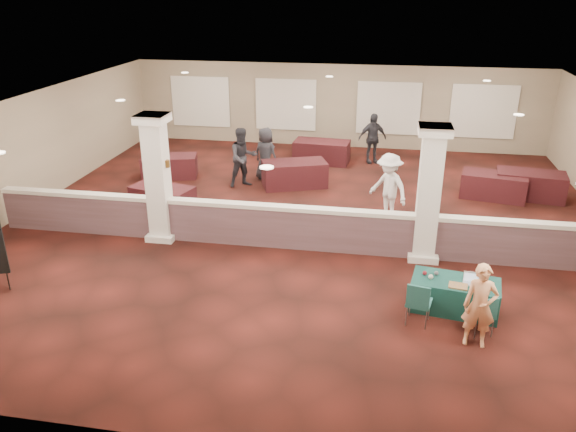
% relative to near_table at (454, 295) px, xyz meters
% --- Properties ---
extents(ground, '(16.00, 16.00, 0.00)m').
position_rel_near_table_xyz_m(ground, '(-3.50, 3.72, -0.32)').
color(ground, '#3F140F').
rests_on(ground, ground).
extents(wall_back, '(16.00, 0.04, 3.20)m').
position_rel_near_table_xyz_m(wall_back, '(-3.50, 11.72, 1.28)').
color(wall_back, '#7F6F58').
rests_on(wall_back, ground).
extents(wall_front, '(16.00, 0.04, 3.20)m').
position_rel_near_table_xyz_m(wall_front, '(-3.50, -4.28, 1.28)').
color(wall_front, '#7F6F58').
rests_on(wall_front, ground).
extents(wall_left, '(0.04, 16.00, 3.20)m').
position_rel_near_table_xyz_m(wall_left, '(-11.50, 3.72, 1.28)').
color(wall_left, '#7F6F58').
rests_on(wall_left, ground).
extents(ceiling, '(16.00, 16.00, 0.02)m').
position_rel_near_table_xyz_m(ceiling, '(-3.50, 3.72, 2.88)').
color(ceiling, white).
rests_on(ceiling, wall_back).
extents(partition_wall, '(15.60, 0.28, 1.10)m').
position_rel_near_table_xyz_m(partition_wall, '(-3.50, 2.22, 0.25)').
color(partition_wall, '#4E3437').
rests_on(partition_wall, ground).
extents(column_left, '(0.72, 0.72, 3.20)m').
position_rel_near_table_xyz_m(column_left, '(-7.00, 2.22, 1.31)').
color(column_left, white).
rests_on(column_left, ground).
extents(column_right, '(0.72, 0.72, 3.20)m').
position_rel_near_table_xyz_m(column_right, '(-0.50, 2.22, 1.31)').
color(column_right, white).
rests_on(column_right, ground).
extents(sconce_left, '(0.12, 0.12, 0.18)m').
position_rel_near_table_xyz_m(sconce_left, '(-7.28, 2.22, 1.68)').
color(sconce_left, brown).
rests_on(sconce_left, column_left).
extents(sconce_right, '(0.12, 0.12, 0.18)m').
position_rel_near_table_xyz_m(sconce_right, '(-6.72, 2.22, 1.68)').
color(sconce_right, brown).
rests_on(sconce_right, column_left).
extents(near_table, '(1.79, 1.09, 0.64)m').
position_rel_near_table_xyz_m(near_table, '(0.00, 0.00, 0.00)').
color(near_table, '#0F3933').
rests_on(near_table, ground).
extents(conf_chair_main, '(0.54, 0.54, 0.83)m').
position_rel_near_table_xyz_m(conf_chair_main, '(0.42, -0.83, 0.17)').
color(conf_chair_main, '#1B4E4B').
rests_on(conf_chair_main, ground).
extents(conf_chair_side, '(0.53, 0.54, 0.90)m').
position_rel_near_table_xyz_m(conf_chair_side, '(-0.74, -0.69, 0.21)').
color(conf_chair_side, '#1B4E4B').
rests_on(conf_chair_side, ground).
extents(woman, '(0.60, 0.43, 1.59)m').
position_rel_near_table_xyz_m(woman, '(0.27, -1.14, 0.47)').
color(woman, '#FF996E').
rests_on(woman, ground).
extents(far_table_front_left, '(1.92, 1.31, 0.71)m').
position_rel_near_table_xyz_m(far_table_front_left, '(-7.70, 4.02, 0.03)').
color(far_table_front_left, black).
rests_on(far_table_front_left, ground).
extents(far_table_front_center, '(2.22, 1.64, 0.81)m').
position_rel_near_table_xyz_m(far_table_front_center, '(-4.33, 6.72, 0.08)').
color(far_table_front_center, black).
rests_on(far_table_front_center, ground).
extents(far_table_front_right, '(2.01, 1.27, 0.76)m').
position_rel_near_table_xyz_m(far_table_front_right, '(1.77, 6.72, 0.06)').
color(far_table_front_right, black).
rests_on(far_table_front_right, ground).
extents(far_table_back_left, '(1.96, 1.30, 0.73)m').
position_rel_near_table_xyz_m(far_table_back_left, '(-8.61, 6.92, 0.04)').
color(far_table_back_left, black).
rests_on(far_table_back_left, ground).
extents(far_table_back_center, '(2.03, 1.13, 0.79)m').
position_rel_near_table_xyz_m(far_table_back_center, '(-3.78, 9.43, 0.07)').
color(far_table_back_center, black).
rests_on(far_table_back_center, ground).
extents(far_table_back_right, '(2.10, 1.27, 0.80)m').
position_rel_near_table_xyz_m(far_table_back_right, '(2.85, 6.92, 0.08)').
color(far_table_back_right, black).
rests_on(far_table_back_right, ground).
extents(attendee_a, '(1.04, 0.93, 1.89)m').
position_rel_near_table_xyz_m(attendee_a, '(-5.93, 6.45, 0.63)').
color(attendee_a, black).
rests_on(attendee_a, ground).
extents(attendee_b, '(1.28, 1.20, 1.88)m').
position_rel_near_table_xyz_m(attendee_b, '(-1.38, 4.44, 0.62)').
color(attendee_b, silver).
rests_on(attendee_b, ground).
extents(attendee_c, '(1.17, 0.90, 1.80)m').
position_rel_near_table_xyz_m(attendee_c, '(-2.00, 9.72, 0.58)').
color(attendee_c, black).
rests_on(attendee_c, ground).
extents(attendee_d, '(0.98, 0.78, 1.74)m').
position_rel_near_table_xyz_m(attendee_d, '(-5.37, 7.22, 0.55)').
color(attendee_d, black).
rests_on(attendee_d, ground).
extents(laptop_base, '(0.32, 0.25, 0.02)m').
position_rel_near_table_xyz_m(laptop_base, '(0.25, -0.08, 0.33)').
color(laptop_base, '#BBBBC0').
rests_on(laptop_base, near_table).
extents(laptop_screen, '(0.29, 0.06, 0.19)m').
position_rel_near_table_xyz_m(laptop_screen, '(0.27, 0.02, 0.44)').
color(laptop_screen, '#BBBBC0').
rests_on(laptop_screen, near_table).
extents(screen_glow, '(0.26, 0.04, 0.17)m').
position_rel_near_table_xyz_m(screen_glow, '(0.27, 0.01, 0.42)').
color(screen_glow, silver).
rests_on(screen_glow, near_table).
extents(knitting, '(0.39, 0.32, 0.03)m').
position_rel_near_table_xyz_m(knitting, '(0.01, -0.22, 0.34)').
color(knitting, '#B66B1D').
rests_on(knitting, near_table).
extents(yarn_cream, '(0.10, 0.10, 0.10)m').
position_rel_near_table_xyz_m(yarn_cream, '(-0.49, -0.01, 0.37)').
color(yarn_cream, '#C1B09F').
rests_on(yarn_cream, near_table).
extents(yarn_red, '(0.09, 0.09, 0.09)m').
position_rel_near_table_xyz_m(yarn_red, '(-0.60, 0.14, 0.37)').
color(yarn_red, maroon).
rests_on(yarn_red, near_table).
extents(yarn_grey, '(0.09, 0.09, 0.09)m').
position_rel_near_table_xyz_m(yarn_grey, '(-0.38, 0.17, 0.37)').
color(yarn_grey, '#54545A').
rests_on(yarn_grey, near_table).
extents(scissors, '(0.11, 0.04, 0.01)m').
position_rel_near_table_xyz_m(scissors, '(0.53, -0.33, 0.33)').
color(scissors, red).
rests_on(scissors, near_table).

